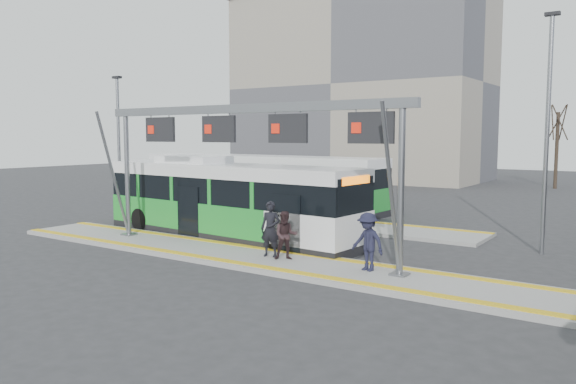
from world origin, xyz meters
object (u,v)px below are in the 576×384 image
passenger_c (368,242)px  passenger_a (271,229)px  passenger_b (286,236)px  gantry (243,135)px  hero_bus (228,201)px

passenger_c → passenger_a: bearing=-165.8°
passenger_b → gantry: bearing=140.3°
hero_bus → passenger_c: 8.08m
passenger_a → hero_bus: bearing=134.6°
hero_bus → passenger_a: size_ratio=6.57×
gantry → passenger_a: size_ratio=6.85×
passenger_a → passenger_b: 0.73m
hero_bus → passenger_a: hero_bus is taller
passenger_a → passenger_c: bearing=-12.9°
passenger_a → passenger_b: bearing=-22.1°
hero_bus → passenger_a: bearing=-28.0°
passenger_b → passenger_c: (2.94, 0.15, 0.08)m
gantry → passenger_b: (1.87, -0.11, -3.34)m
passenger_b → passenger_c: passenger_c is taller
passenger_b → hero_bus: bearing=114.8°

